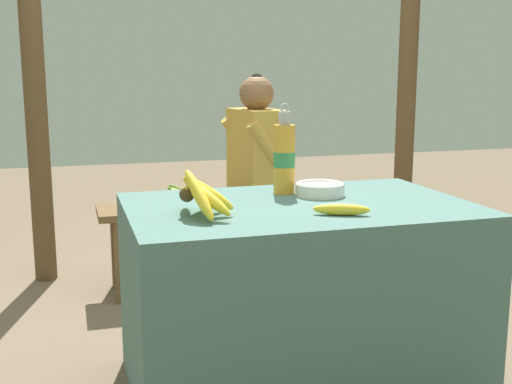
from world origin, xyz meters
The scene contains 10 objects.
market_counter centered at (0.00, 0.00, 0.34)m, with size 1.19×0.77×0.69m.
banana_bunch_ripe centered at (-0.37, -0.09, 0.76)m, with size 0.19×0.32×0.16m.
serving_bowl centered at (0.13, 0.12, 0.71)m, with size 0.18×0.18×0.05m.
water_bottle centered at (0.01, 0.20, 0.82)m, with size 0.08×0.08×0.34m.
loose_banana_front centered at (0.07, -0.21, 0.70)m, with size 0.18×0.11×0.04m.
wooden_bench centered at (0.19, 1.19, 0.38)m, with size 1.66×0.32×0.45m.
seated_vendor centered at (0.14, 1.15, 0.65)m, with size 0.44×0.41×1.13m.
banana_bunch_green centered at (-0.23, 1.18, 0.51)m, with size 0.18×0.28×0.13m.
support_post_near centered at (-0.92, 1.56, 1.14)m, with size 0.12×0.12×2.29m.
support_post_far centered at (1.29, 1.56, 1.14)m, with size 0.12×0.12×2.29m.
Camera 1 is at (-0.77, -2.06, 1.14)m, focal length 45.00 mm.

